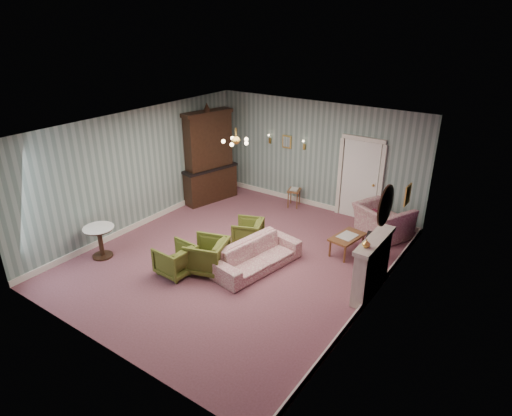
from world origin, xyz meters
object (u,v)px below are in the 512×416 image
Objects in this scene: olive_chair_c at (248,231)px; sofa_chintz at (257,251)px; olive_chair_b at (207,254)px; olive_chair_a at (175,258)px; side_table_black at (374,248)px; fireplace at (372,266)px; pedestal_table at (101,242)px; wingback_chair at (383,216)px; dresser at (208,154)px; coffee_table at (347,245)px.

olive_chair_c is 1.09m from sofa_chintz.
olive_chair_c is at bearing 162.41° from olive_chair_b.
olive_chair_a is 1.21× the size of side_table_black.
olive_chair_c is 0.47× the size of fireplace.
fireplace is at bearing 21.23° from pedestal_table.
olive_chair_c is 3.26m from wingback_chair.
pedestal_table is (0.16, -3.87, -1.00)m from dresser.
fireplace reaches higher than olive_chair_a.
fireplace is at bearing 63.64° from olive_chair_c.
coffee_table is 5.42m from pedestal_table.
olive_chair_a is at bearing -137.73° from side_table_black.
olive_chair_b is 1.09× the size of pedestal_table.
olive_chair_b is 0.67× the size of wingback_chair.
dresser is (-2.45, 1.54, 1.03)m from olive_chair_c.
olive_chair_c is at bearing 45.51° from pedestal_table.
wingback_chair reaches higher than olive_chair_c.
olive_chair_c is 0.24× the size of dresser.
fireplace is at bearing -48.97° from coffee_table.
sofa_chintz is 2.10m from coffee_table.
olive_chair_a is 1.95m from olive_chair_c.
olive_chair_b is at bearing 21.23° from pedestal_table.
olive_chair_a is 0.35× the size of sofa_chintz.
pedestal_table reaches higher than coffee_table.
pedestal_table is at bearing -146.43° from side_table_black.
sofa_chintz is at bearing -128.31° from coffee_table.
sofa_chintz is at bearing -137.69° from side_table_black.
pedestal_table is (-5.35, -2.08, -0.22)m from fireplace.
dresser reaches higher than sofa_chintz.
sofa_chintz is at bearing 135.12° from olive_chair_a.
olive_chair_b is at bearing 141.35° from sofa_chintz.
fireplace is 1.93× the size of pedestal_table.
olive_chair_b is 0.39× the size of sofa_chintz.
wingback_chair is 1.37× the size of coffee_table.
pedestal_table is at bearing -143.68° from coffee_table.
olive_chair_a is 0.97× the size of pedestal_table.
fireplace reaches higher than pedestal_table.
side_table_black is at bearing 33.57° from pedestal_table.
sofa_chintz is (1.25, 1.13, 0.04)m from olive_chair_a.
olive_chair_b reaches higher than olive_chair_c.
olive_chair_a is 0.60× the size of wingback_chair.
olive_chair_b is 1.20× the size of olive_chair_c.
olive_chair_c is at bearing 175.30° from fireplace.
olive_chair_a is 0.65m from olive_chair_b.
side_table_black is at bearing 135.18° from olive_chair_a.
olive_chair_c is at bearing 169.06° from olive_chair_a.
olive_chair_b is at bearing -138.07° from side_table_black.
olive_chair_a is 4.99m from wingback_chair.
pedestal_table is at bearing -66.15° from olive_chair_c.
dresser is (-1.98, 3.43, 1.01)m from olive_chair_a.
olive_chair_b is 3.12m from coffee_table.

